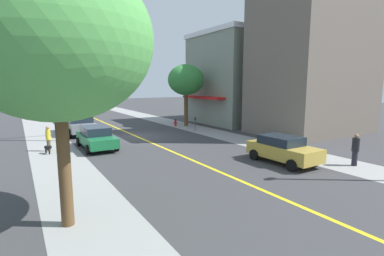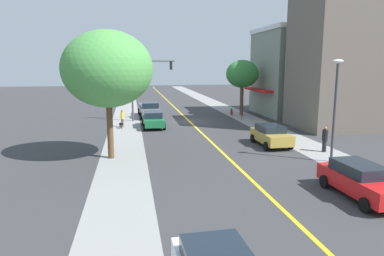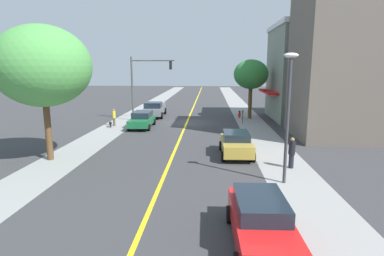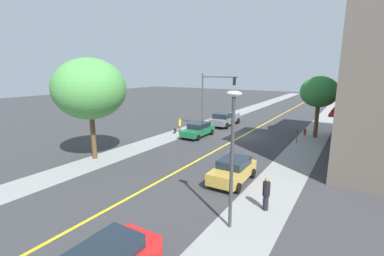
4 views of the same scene
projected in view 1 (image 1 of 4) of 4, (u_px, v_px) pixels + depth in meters
The scene contains 17 objects.
ground_plane at pixel (137, 137), 25.24m from camera, with size 140.00×140.00×0.00m, color #38383A.
sidewalk_left at pixel (203, 130), 28.77m from camera, with size 3.04×126.00×0.01m, color gray.
sidewalk_right at pixel (50, 145), 21.72m from camera, with size 3.04×126.00×0.01m, color gray.
road_centerline_stripe at pixel (137, 137), 25.24m from camera, with size 0.20×126.00×0.00m, color yellow.
tan_rowhouse at pixel (244, 78), 34.97m from camera, with size 12.22×9.61×10.49m.
brick_apartment_block at pixel (314, 56), 26.61m from camera, with size 11.25×7.40×14.18m.
street_tree_left_near at pixel (56, 40), 8.50m from camera, with size 5.76×5.76×8.27m.
street_tree_right_corner at pixel (186, 80), 31.21m from camera, with size 3.90×3.90×6.69m.
fire_hydrant at pixel (175, 122), 31.60m from camera, with size 0.44×0.24×0.81m.
parking_meter at pixel (195, 122), 27.94m from camera, with size 0.12×0.18×1.39m.
traffic_light_mast at pixel (74, 83), 23.31m from camera, with size 4.76×0.32×6.92m.
green_sedan_right_curb at pixel (96, 137), 20.51m from camera, with size 2.15×4.76×1.55m.
gold_sedan_left_curb at pixel (283, 149), 16.69m from camera, with size 2.14×4.22×1.56m.
grey_pickup_truck at pixel (78, 124), 26.45m from camera, with size 2.53×6.01×1.81m.
pedestrian_yellow_shirt at pixel (48, 138), 19.58m from camera, with size 0.31×0.31×1.73m.
pedestrian_black_shirt at pixel (355, 149), 16.06m from camera, with size 0.39×0.39×1.81m.
small_dog at pixel (48, 148), 18.91m from camera, with size 0.51×0.81×0.61m.
Camera 1 is at (8.77, 23.75, 4.51)m, focal length 26.99 mm.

